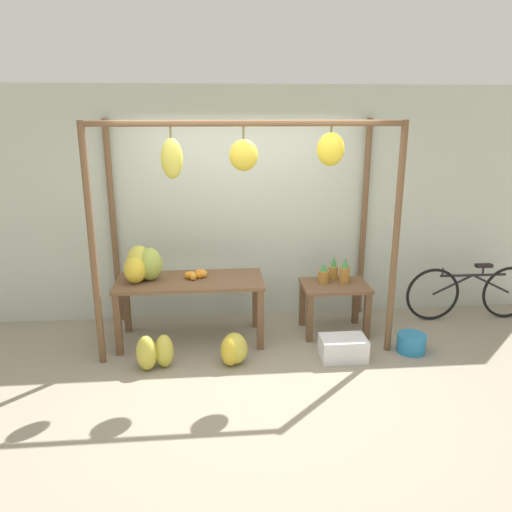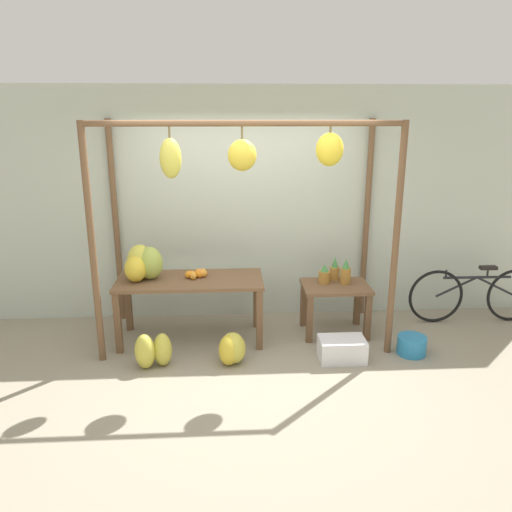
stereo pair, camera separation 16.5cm
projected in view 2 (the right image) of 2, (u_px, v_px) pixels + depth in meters
ground_plane at (249, 371)px, 5.00m from camera, size 20.00×20.00×0.00m
shop_wall_back at (243, 205)px, 6.05m from camera, size 8.00×0.08×2.80m
stall_awning at (250, 187)px, 5.04m from camera, size 3.10×1.25×2.42m
display_table_main at (190, 288)px, 5.53m from camera, size 1.61×0.69×0.72m
display_table_side at (335, 296)px, 5.74m from camera, size 0.76×0.56×0.59m
banana_pile_on_table at (143, 264)px, 5.43m from camera, size 0.48×0.43×0.39m
orange_pile at (197, 274)px, 5.54m from camera, size 0.25×0.21×0.09m
pineapple_cluster at (335, 273)px, 5.76m from camera, size 0.36×0.27×0.30m
banana_pile_ground_left at (153, 350)px, 5.03m from camera, size 0.44×0.33×0.37m
banana_pile_ground_right at (231, 349)px, 5.10m from camera, size 0.37×0.37×0.33m
fruit_crate_white at (342, 349)px, 5.19m from camera, size 0.48×0.31×0.24m
blue_bucket at (412, 345)px, 5.32m from camera, size 0.31×0.31×0.20m
parked_bicycle at (475, 295)px, 6.08m from camera, size 1.64×0.08×0.71m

